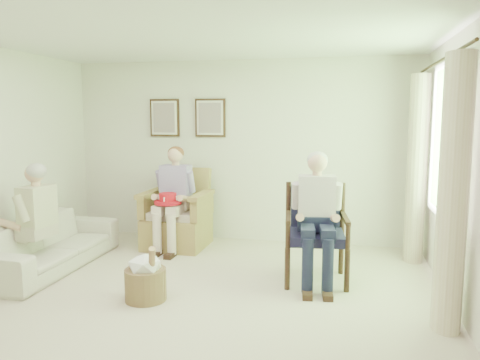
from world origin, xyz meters
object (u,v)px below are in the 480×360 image
Objects in this scene: wicker_armchair at (178,222)px; sofa at (49,244)px; person_sofa at (32,214)px; hatbox at (146,277)px; red_hat at (168,200)px; person_wicker at (174,191)px; wood_armchair at (317,229)px; person_dark at (316,209)px.

sofa is at bearing -132.12° from wicker_armchair.
person_sofa reaches higher than wicker_armchair.
hatbox is (0.36, -1.93, -0.11)m from wicker_armchair.
hatbox is (0.37, -1.58, -0.48)m from red_hat.
person_wicker reaches higher than red_hat.
wood_armchair is 1.73× the size of hatbox.
person_sofa reaches higher than sofa.
person_sofa is at bearing -126.38° from wicker_armchair.
wicker_armchair reaches higher than wood_armchair.
hatbox is at bearing -77.96° from wicker_armchair.
person_dark reaches higher than wood_armchair.
sofa is at bearing -142.68° from red_hat.
wicker_armchair is 0.86× the size of person_sofa.
person_wicker is at bearing 141.61° from person_sofa.
sofa is at bearing 176.12° from person_dark.
sofa is 3.18m from person_dark.
person_wicker is (-1.96, 0.79, 0.24)m from wood_armchair.
person_wicker is at bearing 101.49° from hatbox.
person_dark is 3.92× the size of red_hat.
person_wicker is 3.84× the size of red_hat.
person_sofa is at bearing -175.80° from wood_armchair.
hatbox is (-1.60, -0.82, -0.59)m from person_dark.
wicker_armchair is 0.51m from red_hat.
red_hat is at bearing -89.66° from wicker_armchair.
wicker_armchair is 0.77× the size of person_dark.
person_dark is 3.16m from person_sofa.
red_hat is at bearing 137.17° from person_sofa.
person_wicker reaches higher than hatbox.
red_hat is (1.16, 0.89, 0.42)m from sofa.
person_dark is at bearing -24.78° from person_wicker.
red_hat is 0.60× the size of hatbox.
person_wicker is 1.91m from hatbox.
person_dark reaches higher than person_wicker.
person_dark is at bearing -28.03° from wicker_armchair.
red_hat reaches higher than hatbox.
sofa is 1.61× the size of person_sofa.
wicker_armchair is at bearing 148.24° from wood_armchair.
person_dark is (1.96, -0.96, 0.02)m from person_wicker.
sofa is 1.47× the size of person_wicker.
red_hat is (1.16, 1.17, 0.01)m from person_sofa.
red_hat is (-0.01, -0.20, -0.09)m from person_wicker.
person_dark is 2.11m from red_hat.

